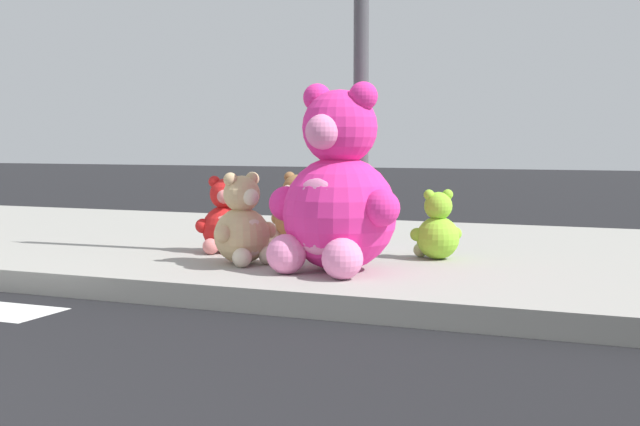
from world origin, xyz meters
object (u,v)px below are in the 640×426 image
object	(u,v)px
plush_pink_large	(337,196)
plush_red	(225,222)
plush_lavender	(361,219)
plush_tan	(243,227)
plush_lime	(437,231)
plush_brown	(296,216)
sign_pole	(361,22)

from	to	relation	value
plush_pink_large	plush_red	xyz separation A→B (m)	(-1.13, 0.54, -0.26)
plush_lavender	plush_pink_large	bearing A→B (deg)	-77.33
plush_tan	plush_lime	bearing A→B (deg)	32.49
plush_lavender	plush_brown	xyz separation A→B (m)	(-0.54, -0.07, 0.01)
plush_lime	plush_lavender	bearing A→B (deg)	149.89
plush_red	plush_lavender	distance (m)	1.11
sign_pole	plush_lavender	size ratio (longest dim) A/B	5.60
plush_pink_large	plush_brown	size ratio (longest dim) A/B	2.05
plush_red	plush_brown	bearing A→B (deg)	63.78
sign_pole	plush_tan	world-z (taller)	sign_pole
plush_tan	plush_red	world-z (taller)	plush_tan
plush_lime	plush_brown	world-z (taller)	plush_brown
plush_lavender	plush_brown	distance (m)	0.55
plush_tan	plush_lavender	bearing A→B (deg)	69.69
sign_pole	plush_lime	size ratio (longest dim) A/B	6.29
plush_tan	plush_brown	xyz separation A→B (m)	(-0.10, 1.12, -0.01)
plush_tan	plush_red	distance (m)	0.64
sign_pole	plush_brown	size ratio (longest dim) A/B	5.29
plush_tan	plush_brown	world-z (taller)	plush_tan
plush_tan	plush_lime	size ratio (longest dim) A/B	1.26
plush_pink_large	plush_tan	xyz separation A→B (m)	(-0.72, 0.06, -0.24)
plush_pink_large	plush_brown	world-z (taller)	plush_pink_large
sign_pole	plush_tan	bearing A→B (deg)	-141.99
plush_tan	plush_brown	size ratio (longest dim) A/B	1.06
plush_pink_large	plush_red	distance (m)	1.28
plush_pink_large	plush_lime	bearing A→B (deg)	60.12
plush_pink_large	plush_brown	xyz separation A→B (m)	(-0.82, 1.17, -0.25)
plush_lime	plush_lavender	xyz separation A→B (m)	(-0.75, 0.43, 0.02)
plush_red	plush_lavender	size ratio (longest dim) A/B	1.03
sign_pole	plush_red	world-z (taller)	sign_pole
plush_lime	plush_lavender	world-z (taller)	plush_lavender
sign_pole	plush_brown	xyz separation A→B (m)	(-0.78, 0.59, -1.46)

